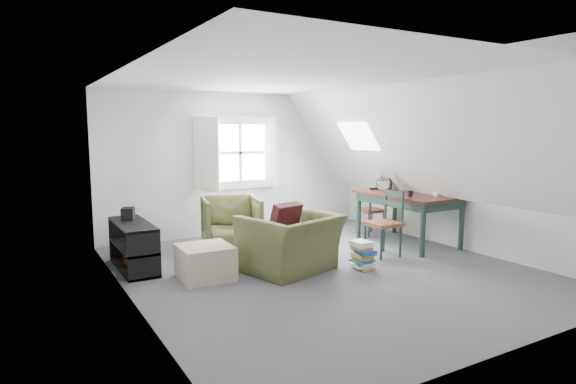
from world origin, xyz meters
TOP-DOWN VIEW (x-y plane):
  - floor at (0.00, 0.00)m, footprint 5.50×5.50m
  - ceiling at (0.00, 0.00)m, footprint 5.50×5.50m
  - wall_back at (0.00, 2.75)m, footprint 5.00×0.00m
  - wall_front at (0.00, -2.75)m, footprint 5.00×0.00m
  - wall_left at (-2.50, 0.00)m, footprint 0.00×5.50m
  - wall_right at (2.50, 0.00)m, footprint 0.00×5.50m
  - slope_left at (-1.55, 0.00)m, footprint 3.19×5.50m
  - slope_right at (1.55, 0.00)m, footprint 3.19×5.50m
  - dormer_window at (0.00, 2.68)m, footprint 1.71×0.35m
  - skylight at (1.55, 1.30)m, footprint 0.35×0.75m
  - armchair_near at (-0.43, 0.19)m, footprint 1.39×1.29m
  - armchair_far at (-0.59, 1.77)m, footprint 1.07×1.08m
  - throw_pillow at (-0.43, 0.34)m, footprint 0.50×0.37m
  - ottoman at (-1.52, 0.45)m, footprint 0.66×0.66m
  - dining_table at (2.01, 0.56)m, footprint 1.00×1.67m
  - demijohn at (1.86, 1.01)m, footprint 0.23×0.23m
  - vase_twigs at (2.11, 1.11)m, footprint 0.07×0.08m
  - cup at (1.76, 0.26)m, footprint 0.11×0.11m
  - paper_box at (2.21, 0.11)m, footprint 0.13×0.10m
  - dining_chair_far at (1.93, 1.36)m, footprint 0.41×0.41m
  - dining_chair_near at (1.18, 0.17)m, footprint 0.45×0.45m
  - media_shelf at (-2.20, 1.31)m, footprint 0.41×1.23m
  - electronics_box at (-2.20, 1.60)m, footprint 0.23×0.26m
  - magazine_stack at (0.46, -0.21)m, footprint 0.28×0.34m

SIDE VIEW (x-z plane):
  - floor at x=0.00m, z-range 0.00..0.00m
  - armchair_near at x=-0.43m, z-range -0.38..0.38m
  - armchair_far at x=-0.59m, z-range -0.41..0.41m
  - magazine_stack at x=0.46m, z-range 0.00..0.38m
  - ottoman at x=-1.52m, z-range 0.00..0.42m
  - media_shelf at x=-2.20m, z-range -0.03..0.60m
  - dining_chair_far at x=1.93m, z-range 0.02..0.89m
  - dining_chair_near at x=1.18m, z-range 0.02..0.98m
  - throw_pillow at x=-0.43m, z-range 0.43..0.90m
  - electronics_box at x=-2.20m, z-range 0.62..0.80m
  - dining_table at x=2.01m, z-range 0.31..1.14m
  - cup at x=1.76m, z-range 0.79..0.88m
  - paper_box at x=2.21m, z-range 0.83..0.87m
  - vase_twigs at x=2.11m, z-range 0.67..1.25m
  - demijohn at x=1.86m, z-range 0.81..1.14m
  - wall_back at x=0.00m, z-range -1.25..3.75m
  - wall_front at x=0.00m, z-range -1.25..3.75m
  - wall_left at x=-2.50m, z-range -1.50..4.00m
  - wall_right at x=2.50m, z-range -1.50..4.00m
  - dormer_window at x=0.00m, z-range 0.80..2.10m
  - skylight at x=1.55m, z-range 1.51..1.98m
  - slope_left at x=-1.55m, z-range -0.47..4.02m
  - slope_right at x=1.55m, z-range -0.47..4.02m
  - ceiling at x=0.00m, z-range 2.50..2.50m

